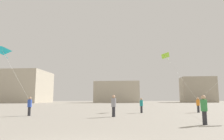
{
  "coord_description": "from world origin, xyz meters",
  "views": [
    {
      "loc": [
        1.53,
        -5.19,
        1.5
      ],
      "look_at": [
        0.0,
        22.53,
        5.48
      ],
      "focal_mm": 32.48,
      "sensor_mm": 36.0,
      "label": 1
    }
  ],
  "objects_px": {
    "person_in_green": "(204,108)",
    "person_in_grey": "(114,105)",
    "building_centre_hall": "(117,92)",
    "building_left_hall": "(29,87)",
    "person_in_blue": "(30,105)",
    "kite_cyan_delta": "(3,51)",
    "person_in_orange": "(198,104)",
    "person_in_teal": "(141,105)",
    "kite_lime_delta": "(166,56)",
    "building_right_hall": "(198,90)"
  },
  "relations": [
    {
      "from": "person_in_green",
      "to": "person_in_grey",
      "type": "xyz_separation_m",
      "value": [
        -5.57,
        5.07,
        0.06
      ]
    },
    {
      "from": "person_in_green",
      "to": "building_centre_hall",
      "type": "bearing_deg",
      "value": -148.9
    },
    {
      "from": "person_in_grey",
      "to": "building_left_hall",
      "type": "relative_size",
      "value": 0.1
    },
    {
      "from": "person_in_blue",
      "to": "building_left_hall",
      "type": "xyz_separation_m",
      "value": [
        -30.09,
        62.59,
        5.43
      ]
    },
    {
      "from": "kite_cyan_delta",
      "to": "person_in_orange",
      "type": "bearing_deg",
      "value": 17.25
    },
    {
      "from": "person_in_green",
      "to": "person_in_teal",
      "type": "relative_size",
      "value": 1.07
    },
    {
      "from": "kite_lime_delta",
      "to": "building_centre_hall",
      "type": "bearing_deg",
      "value": 98.43
    },
    {
      "from": "building_left_hall",
      "to": "kite_cyan_delta",
      "type": "bearing_deg",
      "value": -66.41
    },
    {
      "from": "person_in_orange",
      "to": "person_in_grey",
      "type": "height_order",
      "value": "person_in_grey"
    },
    {
      "from": "person_in_green",
      "to": "person_in_teal",
      "type": "xyz_separation_m",
      "value": [
        -2.78,
        10.07,
        -0.06
      ]
    },
    {
      "from": "person_in_blue",
      "to": "kite_cyan_delta",
      "type": "bearing_deg",
      "value": 47.89
    },
    {
      "from": "person_in_orange",
      "to": "building_right_hall",
      "type": "height_order",
      "value": "building_right_hall"
    },
    {
      "from": "building_centre_hall",
      "to": "building_right_hall",
      "type": "relative_size",
      "value": 1.28
    },
    {
      "from": "building_centre_hall",
      "to": "kite_cyan_delta",
      "type": "bearing_deg",
      "value": -97.14
    },
    {
      "from": "person_in_blue",
      "to": "kite_cyan_delta",
      "type": "height_order",
      "value": "kite_cyan_delta"
    },
    {
      "from": "building_left_hall",
      "to": "building_centre_hall",
      "type": "bearing_deg",
      "value": 6.16
    },
    {
      "from": "person_in_blue",
      "to": "person_in_orange",
      "type": "relative_size",
      "value": 1.0
    },
    {
      "from": "person_in_grey",
      "to": "kite_cyan_delta",
      "type": "height_order",
      "value": "kite_cyan_delta"
    },
    {
      "from": "person_in_blue",
      "to": "person_in_teal",
      "type": "bearing_deg",
      "value": -123.1
    },
    {
      "from": "kite_cyan_delta",
      "to": "person_in_blue",
      "type": "bearing_deg",
      "value": 13.92
    },
    {
      "from": "building_left_hall",
      "to": "person_in_green",
      "type": "bearing_deg",
      "value": -57.62
    },
    {
      "from": "kite_cyan_delta",
      "to": "building_centre_hall",
      "type": "height_order",
      "value": "building_centre_hall"
    },
    {
      "from": "person_in_grey",
      "to": "person_in_teal",
      "type": "bearing_deg",
      "value": 22.19
    },
    {
      "from": "building_left_hall",
      "to": "person_in_blue",
      "type": "bearing_deg",
      "value": -64.32
    },
    {
      "from": "person_in_teal",
      "to": "building_centre_hall",
      "type": "xyz_separation_m",
      "value": [
        -4.49,
        62.07,
        3.46
      ]
    },
    {
      "from": "kite_lime_delta",
      "to": "person_in_blue",
      "type": "bearing_deg",
      "value": -145.9
    },
    {
      "from": "kite_cyan_delta",
      "to": "building_centre_hall",
      "type": "xyz_separation_m",
      "value": [
        8.4,
        67.09,
        -1.47
      ]
    },
    {
      "from": "person_in_green",
      "to": "building_right_hall",
      "type": "bearing_deg",
      "value": -174.21
    },
    {
      "from": "person_in_teal",
      "to": "kite_lime_delta",
      "type": "bearing_deg",
      "value": 8.16
    },
    {
      "from": "person_in_teal",
      "to": "building_left_hall",
      "type": "bearing_deg",
      "value": 79.51
    },
    {
      "from": "kite_cyan_delta",
      "to": "building_centre_hall",
      "type": "relative_size",
      "value": 0.25
    },
    {
      "from": "person_in_green",
      "to": "building_left_hall",
      "type": "xyz_separation_m",
      "value": [
        -43.28,
        68.26,
        5.41
      ]
    },
    {
      "from": "person_in_green",
      "to": "person_in_teal",
      "type": "height_order",
      "value": "person_in_green"
    },
    {
      "from": "person_in_blue",
      "to": "kite_lime_delta",
      "type": "xyz_separation_m",
      "value": [
        14.32,
        9.7,
        6.44
      ]
    },
    {
      "from": "kite_lime_delta",
      "to": "building_right_hall",
      "type": "bearing_deg",
      "value": 67.18
    },
    {
      "from": "person_in_green",
      "to": "kite_cyan_delta",
      "type": "height_order",
      "value": "kite_cyan_delta"
    },
    {
      "from": "building_centre_hall",
      "to": "person_in_blue",
      "type": "bearing_deg",
      "value": -95.08
    },
    {
      "from": "person_in_teal",
      "to": "kite_cyan_delta",
      "type": "height_order",
      "value": "kite_cyan_delta"
    },
    {
      "from": "building_right_hall",
      "to": "building_left_hall",
      "type": "bearing_deg",
      "value": -170.02
    },
    {
      "from": "person_in_orange",
      "to": "kite_lime_delta",
      "type": "distance_m",
      "value": 8.15
    },
    {
      "from": "kite_lime_delta",
      "to": "person_in_orange",
      "type": "bearing_deg",
      "value": -60.34
    },
    {
      "from": "person_in_blue",
      "to": "person_in_grey",
      "type": "relative_size",
      "value": 0.92
    },
    {
      "from": "person_in_green",
      "to": "person_in_orange",
      "type": "xyz_separation_m",
      "value": [
        3.6,
        11.04,
        -0.02
      ]
    },
    {
      "from": "building_centre_hall",
      "to": "kite_lime_delta",
      "type": "bearing_deg",
      "value": -81.57
    },
    {
      "from": "person_in_green",
      "to": "person_in_orange",
      "type": "distance_m",
      "value": 11.61
    },
    {
      "from": "person_in_green",
      "to": "building_right_hall",
      "type": "relative_size",
      "value": 0.12
    },
    {
      "from": "person_in_green",
      "to": "kite_cyan_delta",
      "type": "distance_m",
      "value": 17.17
    },
    {
      "from": "person_in_grey",
      "to": "building_right_hall",
      "type": "height_order",
      "value": "building_right_hall"
    },
    {
      "from": "person_in_orange",
      "to": "building_centre_hall",
      "type": "height_order",
      "value": "building_centre_hall"
    },
    {
      "from": "person_in_teal",
      "to": "building_centre_hall",
      "type": "relative_size",
      "value": 0.08
    }
  ]
}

